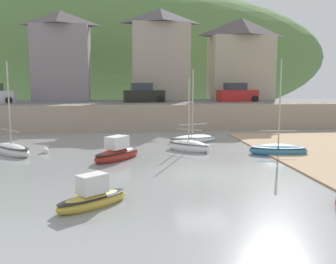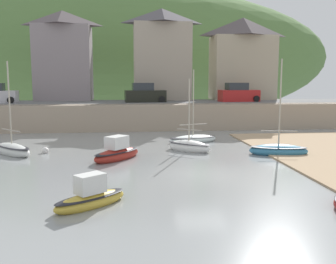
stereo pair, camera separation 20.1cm
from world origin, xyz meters
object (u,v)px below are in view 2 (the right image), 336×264
object	(u,v)px
motorboat_with_cabin	(278,150)
waterfront_building_right	(242,58)
waterfront_building_left	(63,55)
sailboat_tall_mast	(91,198)
parked_car_end_of_row	(238,94)
waterfront_building_centre	(162,54)
sailboat_far_left	(117,153)
rowboat_small_beached	(12,149)
sailboat_blue_trim	(189,146)
parked_car_by_wall	(145,94)
mooring_buoy	(45,151)
dinghy_open_wooden	(193,139)

from	to	relation	value
motorboat_with_cabin	waterfront_building_right	bearing A→B (deg)	92.64
waterfront_building_left	sailboat_tall_mast	size ratio (longest dim) A/B	3.28
waterfront_building_left	motorboat_with_cabin	size ratio (longest dim) A/B	1.57
parked_car_end_of_row	waterfront_building_centre	bearing A→B (deg)	144.59
sailboat_far_left	waterfront_building_left	bearing A→B (deg)	56.18
sailboat_tall_mast	parked_car_end_of_row	xyz separation A→B (m)	(13.04, 25.27, 2.87)
rowboat_small_beached	sailboat_far_left	bearing A→B (deg)	28.96
sailboat_blue_trim	motorboat_with_cabin	bearing A→B (deg)	19.34
waterfront_building_centre	sailboat_far_left	world-z (taller)	waterfront_building_centre
waterfront_building_right	rowboat_small_beached	bearing A→B (deg)	-137.32
waterfront_building_centre	sailboat_tall_mast	world-z (taller)	waterfront_building_centre
sailboat_blue_trim	motorboat_with_cabin	size ratio (longest dim) A/B	0.81
waterfront_building_left	sailboat_far_left	xyz separation A→B (m)	(6.26, -21.29, -6.96)
rowboat_small_beached	parked_car_end_of_row	world-z (taller)	rowboat_small_beached
sailboat_far_left	parked_car_end_of_row	size ratio (longest dim) A/B	0.85
rowboat_small_beached	waterfront_building_left	bearing A→B (deg)	136.55
sailboat_tall_mast	parked_car_end_of_row	size ratio (longest dim) A/B	0.70
motorboat_with_cabin	parked_car_by_wall	world-z (taller)	motorboat_with_cabin
parked_car_end_of_row	mooring_buoy	size ratio (longest dim) A/B	8.96
rowboat_small_beached	dinghy_open_wooden	xyz separation A→B (m)	(12.22, 3.41, -0.05)
sailboat_blue_trim	sailboat_tall_mast	xyz separation A→B (m)	(-5.45, -10.70, 0.03)
motorboat_with_cabin	parked_car_by_wall	distance (m)	18.37
rowboat_small_beached	motorboat_with_cabin	xyz separation A→B (m)	(16.76, -1.92, -0.01)
sailboat_tall_mast	motorboat_with_cabin	world-z (taller)	motorboat_with_cabin
waterfront_building_centre	parked_car_by_wall	bearing A→B (deg)	-115.83
waterfront_building_left	sailboat_blue_trim	bearing A→B (deg)	-60.17
waterfront_building_centre	dinghy_open_wooden	bearing A→B (deg)	-86.57
waterfront_building_right	sailboat_far_left	world-z (taller)	waterfront_building_right
waterfront_building_centre	waterfront_building_right	world-z (taller)	waterfront_building_centre
waterfront_building_right	motorboat_with_cabin	xyz separation A→B (m)	(-3.87, -20.95, -6.83)
waterfront_building_left	rowboat_small_beached	size ratio (longest dim) A/B	1.61
waterfront_building_centre	rowboat_small_beached	size ratio (longest dim) A/B	1.68
waterfront_building_right	dinghy_open_wooden	bearing A→B (deg)	-118.30
rowboat_small_beached	parked_car_by_wall	size ratio (longest dim) A/B	1.42
waterfront_building_right	sailboat_blue_trim	distance (m)	22.29
sailboat_blue_trim	sailboat_far_left	xyz separation A→B (m)	(-4.68, -2.22, 0.08)
waterfront_building_centre	waterfront_building_right	bearing A→B (deg)	-0.00
mooring_buoy	dinghy_open_wooden	bearing A→B (deg)	17.59
waterfront_building_left	sailboat_far_left	size ratio (longest dim) A/B	2.69
sailboat_blue_trim	mooring_buoy	size ratio (longest dim) A/B	10.52
waterfront_building_left	sailboat_far_left	distance (m)	23.26
waterfront_building_right	rowboat_small_beached	xyz separation A→B (m)	(-20.63, -19.02, -6.82)
sailboat_tall_mast	sailboat_blue_trim	bearing A→B (deg)	23.71
waterfront_building_left	parked_car_by_wall	xyz separation A→B (m)	(8.70, -4.50, -4.13)
sailboat_blue_trim	sailboat_tall_mast	size ratio (longest dim) A/B	1.68
waterfront_building_left	rowboat_small_beached	world-z (taller)	waterfront_building_left
waterfront_building_centre	parked_car_by_wall	xyz separation A→B (m)	(-2.18, -4.50, -4.34)
waterfront_building_left	sailboat_blue_trim	distance (m)	23.09
dinghy_open_wooden	rowboat_small_beached	bearing A→B (deg)	178.46
waterfront_building_centre	waterfront_building_right	size ratio (longest dim) A/B	1.09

